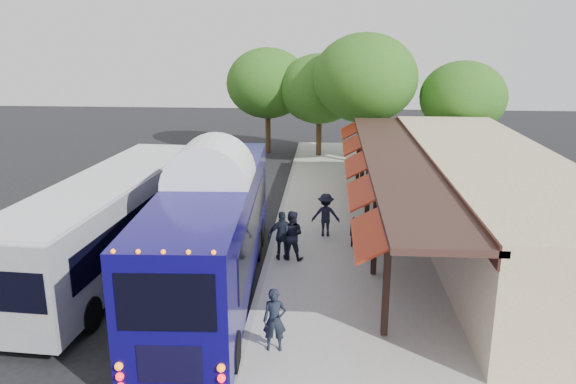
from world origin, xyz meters
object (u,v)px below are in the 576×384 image
(ped_c, at_px, (283,236))
(ped_b, at_px, (292,235))
(coach_bus, at_px, (212,228))
(sign_board, at_px, (352,228))
(ped_a, at_px, (275,320))
(ped_d, at_px, (326,215))
(city_bus, at_px, (111,219))

(ped_c, bearing_deg, ped_b, -178.50)
(coach_bus, xyz_separation_m, sign_board, (4.60, 3.74, -1.20))
(ped_a, relative_size, ped_b, 0.92)
(coach_bus, xyz_separation_m, ped_a, (2.35, -3.74, -1.13))
(ped_d, height_order, sign_board, ped_d)
(ped_a, bearing_deg, coach_bus, 117.50)
(city_bus, relative_size, ped_a, 7.43)
(city_bus, distance_m, ped_c, 6.06)
(coach_bus, xyz_separation_m, city_bus, (-3.89, 1.42, -0.29))
(ped_c, xyz_separation_m, ped_d, (1.52, 2.61, -0.03))
(ped_a, distance_m, sign_board, 7.82)
(ped_c, bearing_deg, ped_d, -133.24)
(ped_a, bearing_deg, ped_d, 77.33)
(city_bus, bearing_deg, ped_b, 12.15)
(ped_c, bearing_deg, sign_board, -163.28)
(ped_c, height_order, ped_d, ped_c)
(city_bus, relative_size, ped_d, 7.06)
(city_bus, xyz_separation_m, ped_c, (5.94, 0.87, -0.77))
(coach_bus, distance_m, sign_board, 6.05)
(ped_b, relative_size, ped_c, 1.00)
(ped_c, distance_m, ped_d, 3.03)
(city_bus, height_order, sign_board, city_bus)
(ped_b, bearing_deg, ped_c, 26.80)
(ped_a, distance_m, ped_b, 6.11)
(ped_b, relative_size, sign_board, 1.62)
(coach_bus, bearing_deg, ped_d, 51.24)
(ped_b, bearing_deg, ped_d, -103.16)
(ped_b, bearing_deg, city_bus, 20.94)
(ped_a, xyz_separation_m, ped_b, (0.02, 6.11, 0.07))
(ped_b, bearing_deg, ped_a, 102.10)
(city_bus, relative_size, ped_b, 6.83)
(coach_bus, relative_size, city_bus, 1.00)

